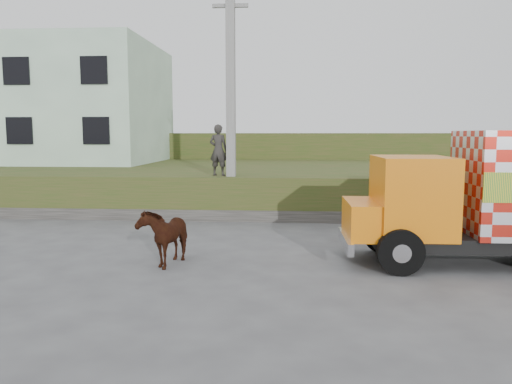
{
  "coord_description": "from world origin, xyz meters",
  "views": [
    {
      "loc": [
        1.12,
        -12.48,
        2.96
      ],
      "look_at": [
        0.08,
        1.68,
        1.3
      ],
      "focal_mm": 35.0,
      "sensor_mm": 36.0,
      "label": 1
    }
  ],
  "objects": [
    {
      "name": "building",
      "position": [
        -11.0,
        13.0,
        4.5
      ],
      "size": [
        10.0,
        8.0,
        6.0
      ],
      "primitive_type": "cube",
      "color": "silver",
      "rests_on": "embankment"
    },
    {
      "name": "embankment_far",
      "position": [
        0.0,
        22.0,
        1.5
      ],
      "size": [
        40.0,
        12.0,
        3.0
      ],
      "primitive_type": "cube",
      "color": "#2E4818",
      "rests_on": "ground"
    },
    {
      "name": "retaining_strip",
      "position": [
        -2.0,
        4.2,
        0.2
      ],
      "size": [
        16.0,
        0.5,
        0.4
      ],
      "primitive_type": "cube",
      "color": "#595651",
      "rests_on": "ground"
    },
    {
      "name": "pedestrian",
      "position": [
        -1.47,
        4.83,
        2.4
      ],
      "size": [
        0.73,
        0.56,
        1.79
      ],
      "primitive_type": "imported",
      "rotation": [
        0.0,
        0.0,
        2.92
      ],
      "color": "#32302C",
      "rests_on": "embankment"
    },
    {
      "name": "cow",
      "position": [
        -1.77,
        -1.49,
        0.67
      ],
      "size": [
        1.0,
        1.68,
        1.33
      ],
      "primitive_type": "imported",
      "rotation": [
        0.0,
        0.0,
        -0.19
      ],
      "color": "#38150E",
      "rests_on": "ground"
    },
    {
      "name": "utility_pole",
      "position": [
        -1.0,
        4.6,
        4.08
      ],
      "size": [
        1.2,
        0.3,
        8.0
      ],
      "color": "gray",
      "rests_on": "ground"
    },
    {
      "name": "embankment",
      "position": [
        0.0,
        10.0,
        0.75
      ],
      "size": [
        40.0,
        12.0,
        1.5
      ],
      "primitive_type": "cube",
      "color": "#2E4818",
      "rests_on": "ground"
    },
    {
      "name": "ground",
      "position": [
        0.0,
        0.0,
        0.0
      ],
      "size": [
        120.0,
        120.0,
        0.0
      ],
      "primitive_type": "plane",
      "color": "#474749",
      "rests_on": "ground"
    }
  ]
}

